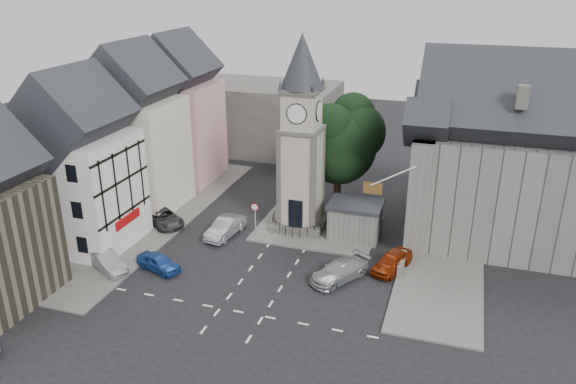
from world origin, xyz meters
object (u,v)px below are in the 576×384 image
(stone_shelter, at_px, (355,220))
(car_west_blue, at_px, (158,262))
(clock_tower, at_px, (301,136))
(pedestrian, at_px, (440,229))
(car_east_red, at_px, (392,261))

(stone_shelter, bearing_deg, car_west_blue, -142.45)
(clock_tower, distance_m, pedestrian, 13.68)
(clock_tower, height_order, car_east_red, clock_tower)
(stone_shelter, relative_size, pedestrian, 2.50)
(car_east_red, bearing_deg, pedestrian, 85.25)
(clock_tower, height_order, pedestrian, clock_tower)
(stone_shelter, height_order, car_east_red, stone_shelter)
(car_east_red, xyz_separation_m, pedestrian, (3.00, 6.45, 0.15))
(clock_tower, distance_m, car_east_red, 12.33)
(stone_shelter, distance_m, car_east_red, 5.89)
(car_west_blue, height_order, car_east_red, car_east_red)
(clock_tower, xyz_separation_m, car_east_red, (8.50, -4.99, -7.41))
(clock_tower, xyz_separation_m, stone_shelter, (4.80, -0.49, -6.57))
(stone_shelter, height_order, car_west_blue, stone_shelter)
(pedestrian, bearing_deg, stone_shelter, -24.37)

